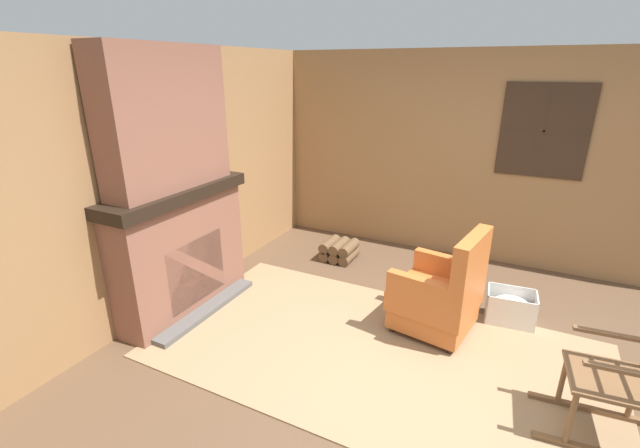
{
  "coord_description": "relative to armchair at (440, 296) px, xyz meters",
  "views": [
    {
      "loc": [
        0.52,
        -2.75,
        2.26
      ],
      "look_at": [
        -1.14,
        0.56,
        0.9
      ],
      "focal_mm": 24.0,
      "sensor_mm": 36.0,
      "label": 1
    }
  ],
  "objects": [
    {
      "name": "ground_plane",
      "position": [
        0.02,
        -0.7,
        -0.35
      ],
      "size": [
        14.0,
        14.0,
        0.0
      ],
      "primitive_type": "plane",
      "color": "brown"
    },
    {
      "name": "wood_panel_wall_left",
      "position": [
        -2.54,
        -0.7,
        0.88
      ],
      "size": [
        0.06,
        5.66,
        2.47
      ],
      "color": "#9E7247",
      "rests_on": "ground"
    },
    {
      "name": "wood_panel_wall_back",
      "position": [
        0.04,
        1.86,
        0.89
      ],
      "size": [
        5.66,
        0.09,
        2.47
      ],
      "color": "#9E7247",
      "rests_on": "ground"
    },
    {
      "name": "fireplace_hearth",
      "position": [
        -2.32,
        -0.7,
        0.26
      ],
      "size": [
        0.57,
        1.51,
        1.24
      ],
      "color": "brown",
      "rests_on": "ground"
    },
    {
      "name": "chimney_breast",
      "position": [
        -2.33,
        -0.7,
        1.49
      ],
      "size": [
        0.32,
        1.24,
        1.22
      ],
      "color": "brown",
      "rests_on": "fireplace_hearth"
    },
    {
      "name": "area_rug",
      "position": [
        -0.4,
        -0.55,
        -0.35
      ],
      "size": [
        3.68,
        2.01,
        0.01
      ],
      "color": "#997A56",
      "rests_on": "ground"
    },
    {
      "name": "armchair",
      "position": [
        0.0,
        0.0,
        0.0
      ],
      "size": [
        0.77,
        0.76,
        0.98
      ],
      "rotation": [
        0.0,
        0.0,
        2.98
      ],
      "color": "#C6662D",
      "rests_on": "ground"
    },
    {
      "name": "rocking_chair",
      "position": [
        1.24,
        -0.71,
        0.08
      ],
      "size": [
        0.84,
        0.49,
        1.3
      ],
      "rotation": [
        0.0,
        0.0,
        3.23
      ],
      "color": "brown",
      "rests_on": "ground"
    },
    {
      "name": "firewood_stack",
      "position": [
        -1.43,
        1.01,
        -0.23
      ],
      "size": [
        0.4,
        0.38,
        0.24
      ],
      "rotation": [
        0.0,
        0.0,
        -0.0
      ],
      "color": "brown",
      "rests_on": "ground"
    },
    {
      "name": "laundry_basket",
      "position": [
        0.58,
        0.45,
        -0.2
      ],
      "size": [
        0.45,
        0.34,
        0.3
      ],
      "rotation": [
        0.0,
        0.0,
        0.09
      ],
      "color": "white",
      "rests_on": "ground"
    },
    {
      "name": "oil_lamp_vase",
      "position": [
        -2.36,
        -1.26,
        0.98
      ],
      "size": [
        0.11,
        0.11,
        0.28
      ],
      "color": "#47708E",
      "rests_on": "fireplace_hearth"
    },
    {
      "name": "storage_case",
      "position": [
        -2.36,
        -0.26,
        0.96
      ],
      "size": [
        0.14,
        0.22,
        0.15
      ],
      "color": "gray",
      "rests_on": "fireplace_hearth"
    },
    {
      "name": "decorative_plate_on_mantel",
      "position": [
        -2.38,
        -0.67,
        1.0
      ],
      "size": [
        0.06,
        0.24,
        0.24
      ],
      "color": "gold",
      "rests_on": "fireplace_hearth"
    }
  ]
}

